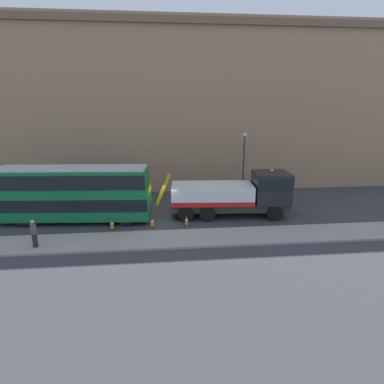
{
  "coord_description": "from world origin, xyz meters",
  "views": [
    {
      "loc": [
        0.06,
        -23.28,
        8.47
      ],
      "look_at": [
        2.41,
        -0.04,
        2.0
      ],
      "focal_mm": 30.21,
      "sensor_mm": 36.0,
      "label": 1
    }
  ],
  "objects_px": {
    "recovery_tow_truck": "(235,194)",
    "double_decker_bus": "(73,192)",
    "traffic_cone_near_bus": "(112,224)",
    "street_lamp": "(244,158)",
    "traffic_cone_near_truck": "(187,221)",
    "pedestrian_onlooker": "(34,234)",
    "traffic_cone_midway": "(152,222)"
  },
  "relations": [
    {
      "from": "double_decker_bus",
      "to": "recovery_tow_truck",
      "type": "bearing_deg",
      "value": 4.28
    },
    {
      "from": "traffic_cone_midway",
      "to": "street_lamp",
      "type": "relative_size",
      "value": 0.12
    },
    {
      "from": "recovery_tow_truck",
      "to": "traffic_cone_midway",
      "type": "height_order",
      "value": "recovery_tow_truck"
    },
    {
      "from": "double_decker_bus",
      "to": "traffic_cone_near_bus",
      "type": "height_order",
      "value": "double_decker_bus"
    },
    {
      "from": "double_decker_bus",
      "to": "pedestrian_onlooker",
      "type": "relative_size",
      "value": 6.53
    },
    {
      "from": "double_decker_bus",
      "to": "traffic_cone_midway",
      "type": "height_order",
      "value": "double_decker_bus"
    },
    {
      "from": "double_decker_bus",
      "to": "traffic_cone_midway",
      "type": "relative_size",
      "value": 15.52
    },
    {
      "from": "traffic_cone_near_bus",
      "to": "street_lamp",
      "type": "xyz_separation_m",
      "value": [
        11.23,
        7.82,
        3.13
      ]
    },
    {
      "from": "traffic_cone_near_bus",
      "to": "traffic_cone_midway",
      "type": "height_order",
      "value": "same"
    },
    {
      "from": "recovery_tow_truck",
      "to": "double_decker_bus",
      "type": "xyz_separation_m",
      "value": [
        -11.94,
        0.04,
        0.47
      ]
    },
    {
      "from": "pedestrian_onlooker",
      "to": "street_lamp",
      "type": "bearing_deg",
      "value": 2.85
    },
    {
      "from": "traffic_cone_near_bus",
      "to": "pedestrian_onlooker",
      "type": "bearing_deg",
      "value": -145.75
    },
    {
      "from": "traffic_cone_near_bus",
      "to": "street_lamp",
      "type": "height_order",
      "value": "street_lamp"
    },
    {
      "from": "recovery_tow_truck",
      "to": "traffic_cone_near_truck",
      "type": "distance_m",
      "value": 4.43
    },
    {
      "from": "traffic_cone_near_truck",
      "to": "pedestrian_onlooker",
      "type": "bearing_deg",
      "value": -162.29
    },
    {
      "from": "double_decker_bus",
      "to": "street_lamp",
      "type": "height_order",
      "value": "street_lamp"
    },
    {
      "from": "double_decker_bus",
      "to": "traffic_cone_midway",
      "type": "distance_m",
      "value": 6.2
    },
    {
      "from": "recovery_tow_truck",
      "to": "traffic_cone_near_bus",
      "type": "relative_size",
      "value": 14.2
    },
    {
      "from": "recovery_tow_truck",
      "to": "traffic_cone_near_bus",
      "type": "distance_m",
      "value": 9.35
    },
    {
      "from": "traffic_cone_midway",
      "to": "street_lamp",
      "type": "xyz_separation_m",
      "value": [
        8.45,
        7.68,
        3.13
      ]
    },
    {
      "from": "traffic_cone_midway",
      "to": "traffic_cone_near_truck",
      "type": "xyz_separation_m",
      "value": [
        2.42,
        0.04,
        0.0
      ]
    },
    {
      "from": "double_decker_bus",
      "to": "traffic_cone_near_bus",
      "type": "bearing_deg",
      "value": -28.15
    },
    {
      "from": "double_decker_bus",
      "to": "pedestrian_onlooker",
      "type": "bearing_deg",
      "value": -100.59
    },
    {
      "from": "double_decker_bus",
      "to": "street_lamp",
      "type": "bearing_deg",
      "value": 27.45
    },
    {
      "from": "recovery_tow_truck",
      "to": "street_lamp",
      "type": "height_order",
      "value": "street_lamp"
    },
    {
      "from": "traffic_cone_near_truck",
      "to": "recovery_tow_truck",
      "type": "bearing_deg",
      "value": 22.83
    },
    {
      "from": "pedestrian_onlooker",
      "to": "traffic_cone_near_bus",
      "type": "height_order",
      "value": "pedestrian_onlooker"
    },
    {
      "from": "recovery_tow_truck",
      "to": "street_lamp",
      "type": "bearing_deg",
      "value": 74.73
    },
    {
      "from": "traffic_cone_midway",
      "to": "street_lamp",
      "type": "distance_m",
      "value": 11.84
    },
    {
      "from": "recovery_tow_truck",
      "to": "pedestrian_onlooker",
      "type": "height_order",
      "value": "recovery_tow_truck"
    },
    {
      "from": "double_decker_bus",
      "to": "traffic_cone_near_bus",
      "type": "relative_size",
      "value": 15.52
    },
    {
      "from": "traffic_cone_midway",
      "to": "traffic_cone_near_bus",
      "type": "bearing_deg",
      "value": -177.25
    }
  ]
}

